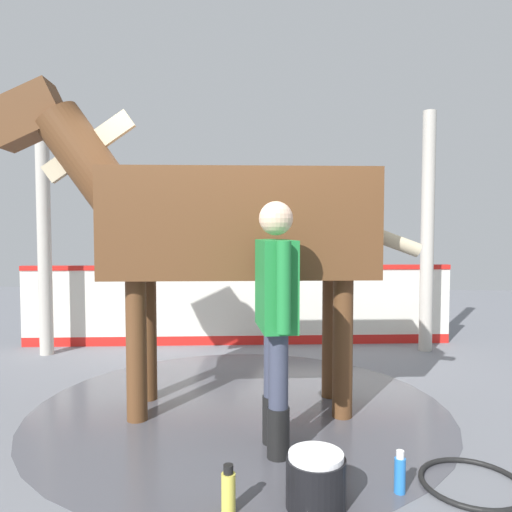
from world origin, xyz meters
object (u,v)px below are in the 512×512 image
at_px(handler, 276,308).
at_px(bottle_shampoo, 228,491).
at_px(wash_bucket, 316,480).
at_px(horse, 224,224).
at_px(hose_coil, 472,483).
at_px(bottle_spray, 400,474).

bearing_deg(handler, bottle_shampoo, -117.92).
height_order(handler, wash_bucket, handler).
bearing_deg(bottle_shampoo, horse, 8.12).
distance_m(bottle_shampoo, hose_coil, 1.44).
distance_m(horse, handler, 1.04).
distance_m(bottle_spray, hose_coil, 0.46).
relative_size(horse, bottle_spray, 14.35).
relative_size(handler, bottle_shampoo, 6.41).
bearing_deg(horse, wash_bucket, 109.83).
height_order(bottle_shampoo, hose_coil, bottle_shampoo).
height_order(wash_bucket, hose_coil, wash_bucket).
bearing_deg(wash_bucket, horse, 25.67).
bearing_deg(bottle_spray, horse, 43.10).
height_order(horse, bottle_spray, horse).
bearing_deg(handler, bottle_spray, -45.11).
relative_size(wash_bucket, hose_coil, 0.54).
height_order(bottle_spray, hose_coil, bottle_spray).
relative_size(horse, hose_coil, 5.91).
bearing_deg(wash_bucket, handler, 19.32).
xyz_separation_m(bottle_shampoo, bottle_spray, (0.25, -0.95, -0.01)).
bearing_deg(wash_bucket, bottle_spray, -71.08).
height_order(wash_bucket, bottle_spray, wash_bucket).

